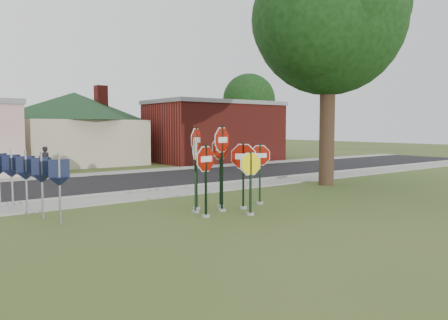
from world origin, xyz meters
TOP-DOWN VIEW (x-y plane):
  - ground at (0.00, 0.00)m, footprint 120.00×120.00m
  - sidewalk_near at (0.00, 5.50)m, footprint 60.00×1.60m
  - road at (0.00, 10.00)m, footprint 60.00×7.00m
  - sidewalk_far at (0.00, 14.30)m, footprint 60.00×1.60m
  - curb at (0.00, 6.50)m, footprint 60.00×0.20m
  - stop_sign_center at (-0.25, 1.33)m, footprint 1.06×0.40m
  - stop_sign_yellow at (0.06, 0.30)m, footprint 0.95×0.24m
  - stop_sign_left at (-1.20, 0.90)m, footprint 1.05×0.27m
  - stop_sign_right at (0.58, 1.27)m, footprint 0.76×0.91m
  - stop_sign_back_right at (0.16, 1.97)m, footprint 1.08×0.24m
  - stop_sign_back_left at (-0.74, 2.09)m, footprint 0.91×0.60m
  - stop_sign_far_right at (1.59, 1.58)m, footprint 0.87×0.53m
  - stop_sign_far_left at (-1.10, 1.62)m, footprint 0.39×0.92m
  - route_sign_row at (-5.40, 4.50)m, footprint 1.43×4.63m
  - building_house at (2.00, 22.00)m, footprint 11.60×11.60m
  - building_brick at (12.00, 18.50)m, footprint 10.20×6.20m
  - oak_tree at (7.50, 3.50)m, footprint 10.52×9.92m
  - bg_tree_right at (22.00, 26.00)m, footprint 5.60×5.60m
  - pedestrian at (-2.15, 14.60)m, footprint 0.62×0.43m

SIDE VIEW (x-z plane):
  - ground at x=0.00m, z-range 0.00..0.00m
  - road at x=0.00m, z-range 0.00..0.04m
  - sidewalk_near at x=0.00m, z-range 0.00..0.06m
  - sidewalk_far at x=0.00m, z-range 0.00..0.06m
  - curb at x=0.00m, z-range 0.00..0.14m
  - pedestrian at x=-2.15m, z-range 0.06..1.68m
  - stop_sign_yellow at x=0.06m, z-range 0.17..2.24m
  - route_sign_row at x=-5.40m, z-range 0.22..2.22m
  - stop_sign_far_right at x=1.59m, z-range 0.22..2.44m
  - stop_sign_left at x=-1.20m, z-range 0.25..2.54m
  - stop_sign_right at x=0.58m, z-range 0.26..2.58m
  - stop_sign_far_left at x=-1.10m, z-range 0.28..2.81m
  - stop_sign_back_right at x=0.16m, z-range 0.31..2.86m
  - stop_sign_back_left at x=-0.74m, z-range 0.37..3.19m
  - stop_sign_center at x=-0.25m, z-range 0.39..3.25m
  - building_brick at x=12.00m, z-range 0.03..4.78m
  - building_house at x=2.00m, z-range 0.55..6.75m
  - bg_tree_right at x=22.00m, z-range 1.38..9.78m
  - oak_tree at x=7.50m, z-range 2.07..13.16m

